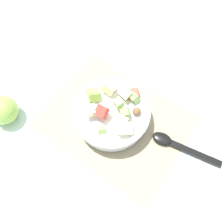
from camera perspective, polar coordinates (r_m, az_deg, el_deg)
The scene contains 5 objects.
ground_plane at distance 0.75m, azimuth 0.60°, elevation -2.22°, with size 2.40×2.40×0.00m, color silver.
placemat at distance 0.75m, azimuth 0.60°, elevation -2.12°, with size 0.40×0.31×0.01m, color gray.
salad_bowl at distance 0.72m, azimuth 0.03°, elevation -0.18°, with size 0.22×0.22×0.10m.
serving_spoon at distance 0.74m, azimuth 13.83°, elevation -7.02°, with size 0.20×0.06×0.01m.
whole_apple at distance 0.79m, azimuth -23.05°, elevation 0.39°, with size 0.08×0.08×0.10m.
Camera 1 is at (-0.17, 0.25, 0.69)m, focal length 41.04 mm.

